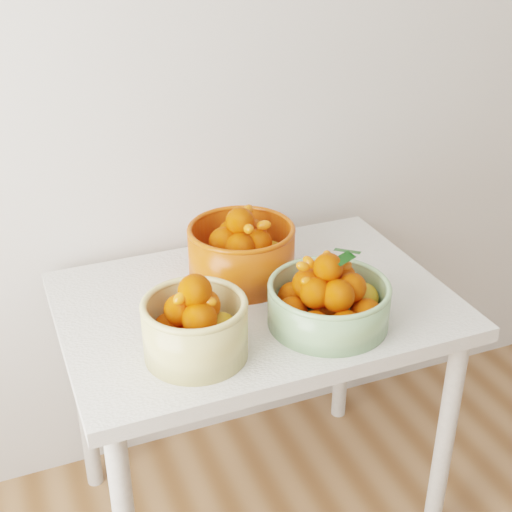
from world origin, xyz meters
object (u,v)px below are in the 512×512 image
object	(u,v)px
bowl_orange	(242,251)
bowl_cream	(195,326)
table	(256,330)
bowl_green	(329,299)

from	to	relation	value
bowl_orange	bowl_cream	bearing A→B (deg)	-127.50
table	bowl_orange	world-z (taller)	bowl_orange
bowl_cream	bowl_green	bearing A→B (deg)	0.78
bowl_cream	table	bearing A→B (deg)	38.80
bowl_cream	bowl_green	size ratio (longest dim) A/B	0.85
table	bowl_green	bearing A→B (deg)	-54.48
bowl_green	table	bearing A→B (deg)	125.52
bowl_cream	bowl_orange	xyz separation A→B (m)	(0.22, 0.29, 0.00)
bowl_cream	bowl_orange	size ratio (longest dim) A/B	0.82
bowl_cream	bowl_orange	world-z (taller)	bowl_orange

